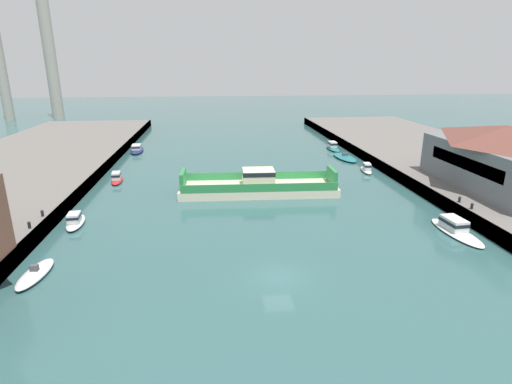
% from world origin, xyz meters
% --- Properties ---
extents(ground_plane, '(400.00, 400.00, 0.00)m').
position_xyz_m(ground_plane, '(0.00, 0.00, 0.00)').
color(ground_plane, '#335B5B').
extents(chain_ferry, '(21.61, 7.02, 3.35)m').
position_xyz_m(chain_ferry, '(0.96, 23.12, 1.04)').
color(chain_ferry, beige).
rests_on(chain_ferry, ground).
extents(moored_boat_near_left, '(2.14, 6.35, 1.68)m').
position_xyz_m(moored_boat_near_left, '(19.67, 50.75, 0.63)').
color(moored_boat_near_left, '#237075').
rests_on(moored_boat_near_left, ground).
extents(moored_boat_near_right, '(2.93, 8.11, 1.56)m').
position_xyz_m(moored_boat_near_right, '(19.94, 7.12, 0.60)').
color(moored_boat_near_right, white).
rests_on(moored_boat_near_right, ground).
extents(moored_boat_mid_left, '(2.18, 5.20, 1.52)m').
position_xyz_m(moored_boat_mid_left, '(-20.44, 13.65, 0.56)').
color(moored_boat_mid_left, white).
rests_on(moored_boat_mid_left, ground).
extents(moored_boat_mid_right, '(2.15, 5.56, 1.55)m').
position_xyz_m(moored_boat_mid_right, '(-19.67, 31.04, 0.59)').
color(moored_boat_mid_right, red).
rests_on(moored_boat_mid_right, ground).
extents(moored_boat_far_left, '(2.27, 5.62, 1.10)m').
position_xyz_m(moored_boat_far_left, '(-20.20, 2.21, 0.31)').
color(moored_boat_far_left, white).
rests_on(moored_boat_far_left, ground).
extents(moored_boat_far_right, '(3.75, 8.52, 1.08)m').
position_xyz_m(moored_boat_far_right, '(19.53, 42.36, 0.30)').
color(moored_boat_far_right, '#237075').
rests_on(moored_boat_far_right, ground).
extents(moored_boat_upstream_a, '(2.13, 5.17, 1.53)m').
position_xyz_m(moored_boat_upstream_a, '(19.99, 32.58, 0.57)').
color(moored_boat_upstream_a, white).
rests_on(moored_boat_upstream_a, ground).
extents(moored_boat_upstream_b, '(2.81, 7.92, 1.53)m').
position_xyz_m(moored_boat_upstream_b, '(-20.36, 53.12, 0.57)').
color(moored_boat_upstream_b, navy).
rests_on(moored_boat_upstream_b, ground).
extents(warehouse_shed, '(10.20, 21.07, 8.14)m').
position_xyz_m(warehouse_shed, '(31.35, 16.66, 5.72)').
color(warehouse_shed, slate).
rests_on(warehouse_shed, quay_right).
extents(bollard_left_aft, '(0.32, 0.32, 0.71)m').
position_xyz_m(bollard_left_aft, '(-23.21, 9.17, 2.04)').
color(bollard_left_aft, black).
rests_on(bollard_left_aft, quay_left).
extents(bollard_right_aft, '(0.32, 0.32, 0.71)m').
position_xyz_m(bollard_right_aft, '(23.21, 9.59, 2.04)').
color(bollard_right_aft, black).
rests_on(bollard_right_aft, quay_right).
extents(bollard_left_far, '(0.32, 0.32, 0.71)m').
position_xyz_m(bollard_left_far, '(-23.21, 12.44, 2.04)').
color(bollard_left_far, black).
rests_on(bollard_left_far, quay_left).
extents(bollard_right_far, '(0.32, 0.32, 0.71)m').
position_xyz_m(bollard_right_far, '(23.21, 11.93, 2.04)').
color(bollard_right_far, black).
rests_on(bollard_right_far, quay_right).
extents(smokestack_distant_b, '(3.86, 3.86, 38.67)m').
position_xyz_m(smokestack_distant_b, '(-54.85, 110.31, 20.38)').
color(smokestack_distant_b, '#9E998E').
rests_on(smokestack_distant_b, ground).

